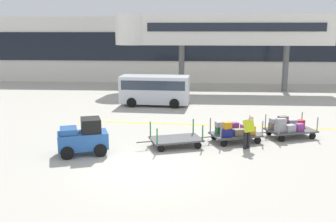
{
  "coord_description": "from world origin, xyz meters",
  "views": [
    {
      "loc": [
        2.06,
        -14.44,
        5.34
      ],
      "look_at": [
        0.79,
        4.07,
        1.44
      ],
      "focal_mm": 42.02,
      "sensor_mm": 36.0,
      "label": 1
    }
  ],
  "objects": [
    {
      "name": "shuttle_van",
      "position": [
        -0.75,
        12.84,
        1.23
      ],
      "size": [
        4.9,
        2.19,
        2.1
      ],
      "color": "silver",
      "rests_on": "ground_plane"
    },
    {
      "name": "jet_bridge",
      "position": [
        3.64,
        19.99,
        5.21
      ],
      "size": [
        18.38,
        3.0,
        6.56
      ],
      "color": "silver",
      "rests_on": "ground_plane"
    },
    {
      "name": "apron_lead_line",
      "position": [
        3.06,
        7.24,
        0.0
      ],
      "size": [
        15.86,
        1.3,
        0.01
      ],
      "primitive_type": "cube",
      "rotation": [
        0.0,
        0.0,
        -0.07
      ],
      "color": "yellow",
      "rests_on": "ground_plane"
    },
    {
      "name": "baggage_cart_lead",
      "position": [
        1.22,
        2.97,
        0.35
      ],
      "size": [
        3.07,
        2.09,
        1.1
      ],
      "color": "#4C4C4F",
      "rests_on": "ground_plane"
    },
    {
      "name": "baggage_cart_middle",
      "position": [
        3.99,
        3.94,
        0.51
      ],
      "size": [
        3.07,
        2.09,
        1.1
      ],
      "color": "#4C4C4F",
      "rests_on": "ground_plane"
    },
    {
      "name": "baggage_tug",
      "position": [
        -2.69,
        1.57,
        0.75
      ],
      "size": [
        2.35,
        1.8,
        1.58
      ],
      "color": "#2659A5",
      "rests_on": "ground_plane"
    },
    {
      "name": "baggage_cart_tail",
      "position": [
        6.75,
        4.97,
        0.53
      ],
      "size": [
        3.07,
        2.09,
        1.1
      ],
      "color": "#4C4C4F",
      "rests_on": "ground_plane"
    },
    {
      "name": "ground_plane",
      "position": [
        0.0,
        0.0,
        0.0
      ],
      "size": [
        120.0,
        120.0,
        0.0
      ],
      "primitive_type": "plane",
      "color": "#B2ADA0"
    },
    {
      "name": "terminal_building",
      "position": [
        0.0,
        25.98,
        3.27
      ],
      "size": [
        58.16,
        2.51,
        6.53
      ],
      "color": "silver",
      "rests_on": "ground_plane"
    },
    {
      "name": "baggage_handler",
      "position": [
        4.49,
        2.83,
        0.87
      ],
      "size": [
        0.57,
        0.58,
        1.56
      ],
      "color": "black",
      "rests_on": "ground_plane"
    }
  ]
}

